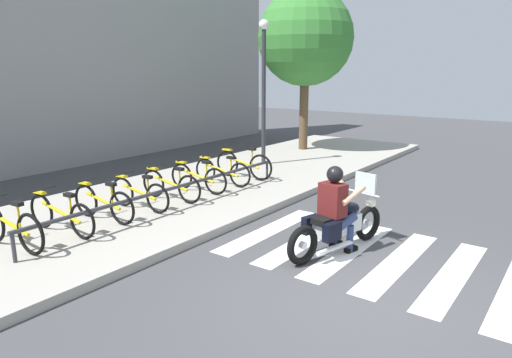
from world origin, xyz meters
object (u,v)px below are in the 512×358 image
Objects in this scene: bicycle_4 at (171,185)px; tree_near_rack at (306,38)px; bicycle_2 at (103,203)px; bicycle_5 at (198,177)px; bicycle_0 at (11,227)px; bicycle_3 at (139,193)px; motorcycle at (338,225)px; bicycle_7 at (244,164)px; bike_rack at (175,189)px; rider at (336,204)px; bicycle_6 at (222,171)px; street_lamp at (264,81)px; bicycle_1 at (61,214)px.

bicycle_4 is 8.09m from tree_near_rack.
bicycle_2 reaches higher than bicycle_5.
bicycle_0 reaches higher than bicycle_3.
bicycle_4 is 0.29× the size of tree_near_rack.
bicycle_7 is at bearing 56.19° from motorcycle.
bicycle_5 is at bearing 23.77° from bike_rack.
bicycle_4 is at bearing 86.89° from rider.
motorcycle is 4.09m from bicycle_5.
tree_near_rack is at bearing 11.77° from bike_rack.
bike_rack is at bearing -165.18° from bicycle_6.
bicycle_3 is 0.37× the size of street_lamp.
bicycle_3 is 0.84m from bicycle_4.
bicycle_3 is (0.84, 0.00, -0.01)m from bicycle_2.
bike_rack is 1.54× the size of street_lamp.
bicycle_5 is 0.94× the size of bicycle_7.
bicycle_4 is 2.52m from bicycle_7.
tree_near_rack is (7.69, 1.60, 3.30)m from bike_rack.
bicycle_4 is at bearing 88.00° from motorcycle.
motorcycle is 0.39× the size of tree_near_rack.
bicycle_7 reaches higher than bicycle_5.
motorcycle reaches higher than bicycle_0.
bicycle_7 is 2.99m from bike_rack.
motorcycle is 1.37× the size of bicycle_2.
bicycle_1 is 5.04m from bicycle_7.
tree_near_rack reaches higher than bicycle_3.
bicycle_1 is 1.68m from bicycle_3.
tree_near_rack is at bearing 5.63° from bicycle_0.
bicycle_6 is at bearing 14.82° from bike_rack.
rider is at bearing -146.30° from tree_near_rack.
bicycle_6 is at bearing 64.37° from rider.
bicycle_7 is 5.92m from tree_near_rack.
tree_near_rack reaches higher than bicycle_2.
bicycle_0 is 0.40× the size of street_lamp.
street_lamp is (6.83, 0.65, 2.06)m from bicycle_1.
bicycle_6 is at bearing 0.00° from bicycle_1.
bicycle_3 is at bearing -172.84° from street_lamp.
bike_rack is at bearing -10.67° from bicycle_0.
bicycle_1 reaches higher than bicycle_6.
bicycle_1 is at bearing 120.28° from rider.
bicycle_1 is (-2.38, 3.97, 0.04)m from motorcycle.
rider is at bearing -59.72° from bicycle_1.
bicycle_3 is 2.52m from bicycle_6.
motorcycle is at bearing -114.61° from bicycle_6.
bike_rack is (2.94, -0.55, 0.07)m from bicycle_0.
street_lamp is (4.45, 4.62, 2.10)m from motorcycle.
bicycle_7 is (5.04, -0.00, 0.02)m from bicycle_1.
bicycle_1 is 1.06× the size of bicycle_4.
bicycle_1 is at bearing 165.19° from bike_rack.
motorcycle reaches higher than bike_rack.
rider is 3.41m from bike_rack.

